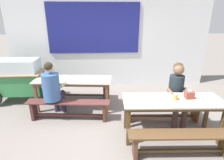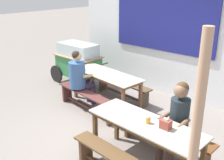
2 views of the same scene
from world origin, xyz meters
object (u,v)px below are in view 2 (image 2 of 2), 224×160
object	(u,v)px
person_left_back_turned	(80,76)
food_cart	(78,61)
tissue_box	(166,124)
bench_near_back	(164,136)
bench_far_back	(122,87)
wooden_support_post	(193,156)
person_right_near_table	(177,118)
bench_far_front	(87,99)
dining_table_near	(145,127)
condiment_jar	(148,120)
dining_table_far	(106,77)

from	to	relation	value
person_left_back_turned	food_cart	bearing A→B (deg)	140.49
person_left_back_turned	tissue_box	xyz separation A→B (m)	(2.63, -0.73, 0.09)
bench_near_back	tissue_box	distance (m)	0.78
bench_far_back	tissue_box	bearing A→B (deg)	-37.67
bench_far_back	wooden_support_post	bearing A→B (deg)	-40.84
bench_far_back	person_right_near_table	distance (m)	2.57
bench_far_front	food_cart	xyz separation A→B (m)	(-1.47, 1.03, 0.36)
dining_table_near	food_cart	xyz separation A→B (m)	(-3.47, 1.72, -0.03)
food_cart	condiment_jar	bearing A→B (deg)	-26.03
bench_far_front	food_cart	bearing A→B (deg)	144.81
dining_table_near	food_cart	bearing A→B (deg)	153.62
food_cart	condiment_jar	xyz separation A→B (m)	(3.51, -1.71, 0.16)
bench_near_back	wooden_support_post	bearing A→B (deg)	-51.72
bench_far_front	person_left_back_turned	xyz separation A→B (m)	(-0.32, 0.09, 0.44)
bench_far_back	bench_near_back	world-z (taller)	same
dining_table_near	bench_far_front	bearing A→B (deg)	161.07
bench_far_front	bench_far_back	bearing A→B (deg)	84.85
bench_far_back	person_right_near_table	size ratio (longest dim) A/B	1.29
person_right_near_table	wooden_support_post	xyz separation A→B (m)	(0.87, -1.33, 0.45)
dining_table_near	tissue_box	distance (m)	0.35
bench_far_back	condiment_jar	bearing A→B (deg)	-41.95
bench_far_front	wooden_support_post	bearing A→B (deg)	-26.41
bench_far_front	dining_table_far	bearing A→B (deg)	84.85
condiment_jar	dining_table_near	bearing A→B (deg)	-170.68
dining_table_near	bench_far_front	size ratio (longest dim) A/B	1.00
bench_near_back	person_right_near_table	distance (m)	0.50
dining_table_near	bench_near_back	distance (m)	0.66
dining_table_near	person_right_near_table	world-z (taller)	person_right_near_table
bench_near_back	wooden_support_post	size ratio (longest dim) A/B	0.72
bench_far_front	bench_near_back	xyz separation A→B (m)	(2.03, -0.15, 0.00)
wooden_support_post	bench_far_front	bearing A→B (deg)	153.59
condiment_jar	wooden_support_post	distance (m)	1.45
dining_table_near	bench_far_front	distance (m)	2.15
tissue_box	condiment_jar	distance (m)	0.27
bench_near_back	condiment_jar	size ratio (longest dim) A/B	15.18
bench_far_front	food_cart	world-z (taller)	food_cart
food_cart	bench_near_back	bearing A→B (deg)	-18.74
dining_table_far	bench_far_back	bearing A→B (deg)	84.85
bench_near_back	dining_table_far	bearing A→B (deg)	160.88
dining_table_near	bench_far_back	world-z (taller)	dining_table_near
bench_far_back	wooden_support_post	xyz separation A→B (m)	(3.04, -2.63, 0.89)
food_cart	condiment_jar	distance (m)	3.91
wooden_support_post	person_right_near_table	bearing A→B (deg)	123.32
person_right_near_table	condiment_jar	bearing A→B (deg)	-116.17
bench_near_back	condiment_jar	world-z (taller)	condiment_jar
bench_far_back	bench_far_front	distance (m)	1.07
food_cart	tissue_box	xyz separation A→B (m)	(3.78, -1.68, 0.17)
dining_table_far	bench_far_front	world-z (taller)	dining_table_far
food_cart	person_left_back_turned	world-z (taller)	person_left_back_turned
bench_far_back	food_cart	xyz separation A→B (m)	(-1.56, -0.04, 0.36)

